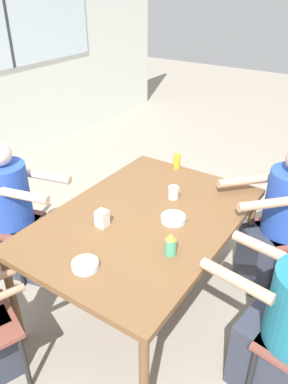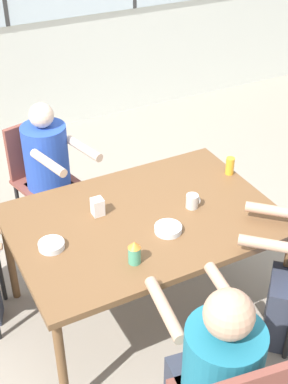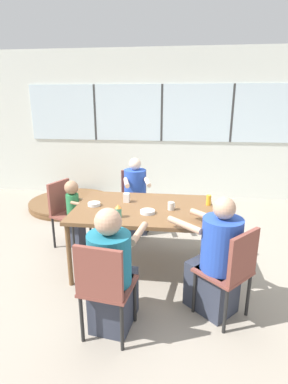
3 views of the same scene
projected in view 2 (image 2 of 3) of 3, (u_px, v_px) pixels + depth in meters
The scene contains 11 objects.
ground_plane at pixel (144, 306), 3.54m from camera, with size 16.00×16.00×0.00m, color gray.
dining_table at pixel (144, 225), 3.16m from camera, with size 1.54×1.06×0.74m.
chair_for_woman_green_shirt at pixel (39, 169), 3.98m from camera, with size 0.49×0.49×0.87m.
person_woman_green_shirt at pixel (52, 182), 3.89m from camera, with size 0.45×0.63×1.10m.
person_man_teal_shirt at pixel (215, 384), 2.48m from camera, with size 0.44×0.70×1.10m.
coffee_mug at pixel (193, 201), 3.19m from camera, with size 0.08×0.07×0.09m.
sippy_cup at pixel (134, 252), 2.76m from camera, with size 0.07×0.07×0.14m.
juice_glass at pixel (230, 166), 3.49m from camera, with size 0.06×0.06×0.12m.
milk_carton_small at pixel (98, 207), 3.12m from camera, with size 0.07×0.07×0.11m.
bowl_white_shallow at pixel (51, 245), 2.89m from camera, with size 0.14×0.14×0.04m.
bowl_cereal at pixel (168, 229), 3.01m from camera, with size 0.16×0.16×0.04m.
Camera 2 is at (-1.15, -2.22, 2.61)m, focal length 50.00 mm.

